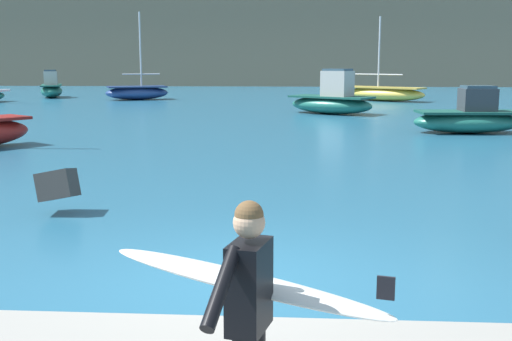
# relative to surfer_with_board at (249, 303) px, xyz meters

# --- Properties ---
(ground_plane) EXTENTS (400.00, 400.00, 0.00)m
(ground_plane) POSITION_rel_surfer_with_board_xyz_m (-0.50, 4.01, -1.28)
(ground_plane) COLOR #235B7A
(breakwater_jetty) EXTENTS (31.29, 7.74, 2.76)m
(breakwater_jetty) POSITION_rel_surfer_with_board_xyz_m (1.27, 5.55, -0.02)
(breakwater_jetty) COLOR #605B56
(breakwater_jetty) RESTS_ON ground
(surfer_with_board) EXTENTS (2.12, 1.38, 1.78)m
(surfer_with_board) POSITION_rel_surfer_with_board_xyz_m (0.00, 0.00, 0.00)
(surfer_with_board) COLOR black
(surfer_with_board) RESTS_ON walkway_path
(boat_near_centre) EXTENTS (5.21, 4.31, 2.46)m
(boat_near_centre) POSITION_rel_surfer_with_board_xyz_m (2.26, 30.81, -0.52)
(boat_near_centre) COLOR #1E6656
(boat_near_centre) RESTS_ON ground
(boat_mid_left) EXTENTS (2.85, 4.38, 2.19)m
(boat_mid_left) POSITION_rel_surfer_with_board_xyz_m (-19.10, 45.01, -0.57)
(boat_mid_left) COLOR #1E6656
(boat_mid_left) RESTS_ON ground
(boat_mid_centre) EXTENTS (6.29, 5.17, 6.02)m
(boat_mid_centre) POSITION_rel_surfer_with_board_xyz_m (6.60, 42.32, -0.72)
(boat_mid_centre) COLOR #EAC64C
(boat_mid_centre) RESTS_ON ground
(boat_far_centre) EXTENTS (5.12, 3.78, 6.43)m
(boat_far_centre) POSITION_rel_surfer_with_board_xyz_m (-11.61, 42.60, -0.72)
(boat_far_centre) COLOR navy
(boat_far_centre) RESTS_ON ground
(boat_far_right) EXTENTS (4.48, 2.05, 1.91)m
(boat_far_right) POSITION_rel_surfer_with_board_xyz_m (7.29, 21.87, -0.66)
(boat_far_right) COLOR #1E6656
(boat_far_right) RESTS_ON ground
(headland_bluff) EXTENTS (101.97, 32.02, 19.06)m
(headland_bluff) POSITION_rel_surfer_with_board_xyz_m (-1.24, 83.22, 8.28)
(headland_bluff) COLOR #847056
(headland_bluff) RESTS_ON ground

